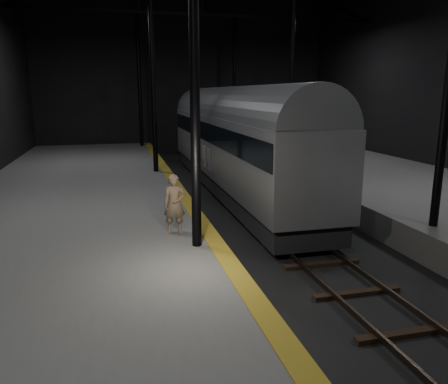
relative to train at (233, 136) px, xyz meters
name	(u,v)px	position (x,y,z in m)	size (l,w,h in m)	color
ground	(275,227)	(0.00, -6.29, -2.95)	(44.00, 44.00, 0.00)	black
platform_left	(71,229)	(-7.50, -6.29, -2.45)	(9.00, 43.80, 1.00)	#595956
platform_right	(441,203)	(7.50, -6.29, -2.45)	(9.00, 43.80, 1.00)	#595956
tactile_strip	(192,208)	(-3.25, -6.29, -1.95)	(0.50, 43.80, 0.01)	olive
track	(275,226)	(0.00, -6.29, -2.89)	(2.40, 43.00, 0.24)	#3F3328
train	(233,136)	(0.00, 0.00, 0.00)	(2.97, 19.81, 5.29)	#93969A
woman	(174,204)	(-4.23, -9.02, -1.07)	(0.65, 0.42, 1.77)	#8D7256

